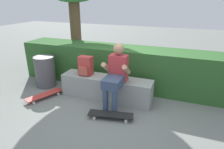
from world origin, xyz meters
TOP-DOWN VIEW (x-y plane):
  - ground_plane at (0.00, 0.00)m, footprint 24.00×24.00m
  - bench_main at (0.00, 0.42)m, footprint 1.92×0.43m
  - person_skater at (0.29, 0.21)m, footprint 0.49×0.62m
  - skateboard_near_person at (0.36, -0.27)m, footprint 0.82×0.35m
  - skateboard_beside_bench at (-1.23, -0.06)m, footprint 0.50×0.81m
  - backpack_on_bench at (-0.46, 0.41)m, footprint 0.28×0.23m
  - hedge_row at (0.03, 1.20)m, footprint 4.97×0.76m
  - trash_bin at (-1.60, 0.49)m, footprint 0.46×0.46m

SIDE VIEW (x-z plane):
  - ground_plane at x=0.00m, z-range 0.00..0.00m
  - skateboard_near_person at x=0.36m, z-range 0.03..0.12m
  - skateboard_beside_bench at x=-1.23m, z-range 0.03..0.12m
  - bench_main at x=0.00m, z-range 0.00..0.47m
  - trash_bin at x=-1.60m, z-range 0.00..0.73m
  - hedge_row at x=0.03m, z-range 0.00..0.93m
  - backpack_on_bench at x=-0.46m, z-range 0.46..0.86m
  - person_skater at x=0.29m, z-range 0.06..1.28m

